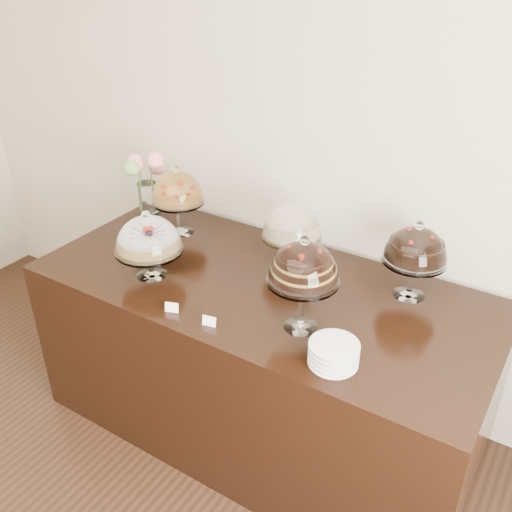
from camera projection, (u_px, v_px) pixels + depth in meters
The scene contains 12 objects.
wall_back at pixel (296, 127), 2.87m from camera, with size 5.00×0.04×3.00m, color beige.
display_counter at pixel (261, 358), 2.93m from camera, with size 2.20×1.00×0.90m, color black.
cake_stand_sugar_sponge at pixel (148, 237), 2.68m from camera, with size 0.33×0.33×0.34m.
cake_stand_choco_layer at pixel (304, 266), 2.27m from camera, with size 0.30×0.30×0.43m.
cake_stand_cheesecake at pixel (292, 224), 2.76m from camera, with size 0.30×0.30×0.36m.
cake_stand_dark_choco at pixel (416, 248), 2.51m from camera, with size 0.29×0.29×0.38m.
cake_stand_fruit_tart at pixel (177, 190), 3.05m from camera, with size 0.29×0.29×0.39m.
flower_vase at pixel (146, 179), 3.24m from camera, with size 0.25×0.29×0.41m.
plate_stack at pixel (334, 354), 2.18m from camera, with size 0.19×0.19×0.09m.
price_card_left at pixel (172, 307), 2.50m from camera, with size 0.06×0.01×0.04m, color white.
price_card_right at pixel (321, 370), 2.15m from camera, with size 0.06×0.01×0.04m, color white.
price_card_extra at pixel (209, 321), 2.41m from camera, with size 0.06×0.01×0.04m, color white.
Camera 1 is at (1.34, 0.51, 2.36)m, focal length 40.00 mm.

